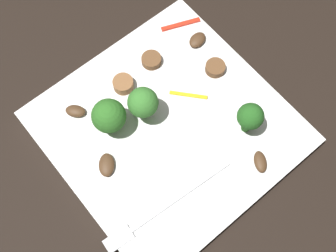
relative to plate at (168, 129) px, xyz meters
name	(u,v)px	position (x,y,z in m)	size (l,w,h in m)	color
ground_plane	(168,131)	(0.00, 0.00, -0.01)	(1.40, 1.40, 0.00)	black
plate	(168,129)	(0.00, 0.00, 0.00)	(0.29, 0.29, 0.02)	white
fork	(159,211)	(0.08, 0.08, 0.01)	(0.18, 0.03, 0.00)	silver
broccoli_floret_0	(250,117)	(-0.08, 0.07, 0.05)	(0.03, 0.03, 0.06)	#296420
broccoli_floret_1	(143,103)	(0.01, -0.03, 0.05)	(0.04, 0.04, 0.06)	#408630
broccoli_floret_2	(109,116)	(0.06, -0.05, 0.04)	(0.04, 0.04, 0.06)	#347525
sausage_slice_0	(123,84)	(0.01, -0.08, 0.02)	(0.03, 0.03, 0.01)	brown
sausage_slice_1	(151,60)	(-0.04, -0.09, 0.01)	(0.03, 0.03, 0.01)	brown
sausage_slice_2	(215,68)	(-0.10, -0.02, 0.01)	(0.03, 0.03, 0.01)	brown
mushroom_0	(197,40)	(-0.11, -0.07, 0.01)	(0.03, 0.02, 0.01)	#4C331E
mushroom_1	(107,165)	(0.09, -0.01, 0.01)	(0.03, 0.02, 0.01)	#4C331E
mushroom_2	(76,111)	(0.08, -0.09, 0.01)	(0.03, 0.02, 0.01)	#4C331E
mushroom_3	(260,162)	(-0.06, 0.11, 0.01)	(0.03, 0.02, 0.01)	#4C331E
pepper_strip_0	(188,95)	(-0.05, -0.02, 0.01)	(0.05, 0.00, 0.00)	yellow
pepper_strip_1	(181,24)	(-0.11, -0.11, 0.01)	(0.06, 0.01, 0.00)	red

